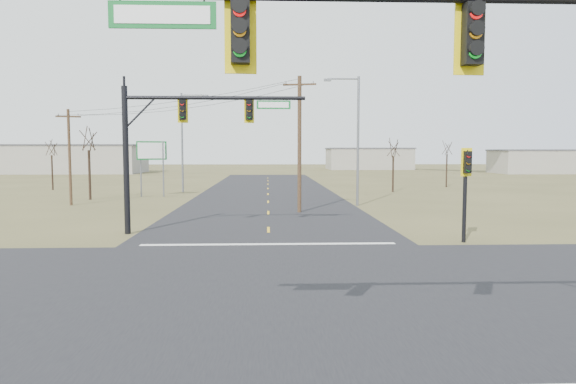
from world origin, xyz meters
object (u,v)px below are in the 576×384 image
object	(u,v)px
mast_arm_far	(179,129)
highway_sign	(152,157)
pedestal_signal_ne	(466,174)
utility_pole_far	(70,155)
utility_pole_near	(299,142)
streetlight_c	(184,137)
bare_tree_c	(393,147)
bare_tree_a	(88,138)
streetlight_a	(355,134)
bare_tree_b	(51,147)
bare_tree_d	(447,148)
mast_arm_near	(495,86)

from	to	relation	value
mast_arm_far	highway_sign	world-z (taller)	mast_arm_far
mast_arm_far	highway_sign	distance (m)	23.53
pedestal_signal_ne	utility_pole_far	size ratio (longest dim) A/B	0.59
utility_pole_near	streetlight_c	xyz separation A→B (m)	(-11.20, 19.01, 0.92)
bare_tree_c	highway_sign	bearing A→B (deg)	-168.73
bare_tree_a	utility_pole_near	bearing A→B (deg)	-29.82
streetlight_a	bare_tree_b	world-z (taller)	streetlight_a
highway_sign	bare_tree_d	size ratio (longest dim) A/B	0.89
highway_sign	bare_tree_a	world-z (taller)	bare_tree_a
streetlight_a	bare_tree_c	distance (m)	15.35
bare_tree_c	utility_pole_near	bearing A→B (deg)	-121.72
pedestal_signal_ne	streetlight_c	bearing A→B (deg)	111.28
bare_tree_b	bare_tree_d	xyz separation A→B (m)	(46.60, 2.98, -0.03)
pedestal_signal_ne	bare_tree_a	distance (m)	34.63
utility_pole_far	streetlight_a	bearing A→B (deg)	-3.29
utility_pole_near	highway_sign	distance (m)	18.96
utility_pole_near	bare_tree_a	size ratio (longest dim) A/B	1.37
pedestal_signal_ne	utility_pole_far	bearing A→B (deg)	135.44
streetlight_a	utility_pole_near	bearing A→B (deg)	-137.68
utility_pole_near	bare_tree_b	bearing A→B (deg)	139.68
mast_arm_far	pedestal_signal_ne	distance (m)	14.70
highway_sign	bare_tree_a	distance (m)	5.99
bare_tree_b	bare_tree_d	bearing A→B (deg)	3.66
bare_tree_b	mast_arm_far	bearing A→B (deg)	-58.14
streetlight_a	highway_sign	bearing A→B (deg)	153.36
mast_arm_far	streetlight_a	world-z (taller)	streetlight_a
streetlight_a	bare_tree_a	bearing A→B (deg)	164.62
mast_arm_near	mast_arm_far	xyz separation A→B (m)	(-8.61, 18.52, 0.06)
mast_arm_near	streetlight_c	world-z (taller)	streetlight_c
mast_arm_near	streetlight_a	bearing A→B (deg)	80.45
bare_tree_b	bare_tree_c	bearing A→B (deg)	-6.72
streetlight_a	utility_pole_far	bearing A→B (deg)	176.23
mast_arm_far	utility_pole_far	world-z (taller)	mast_arm_far
bare_tree_a	bare_tree_b	xyz separation A→B (m)	(-8.35, 12.17, -0.71)
pedestal_signal_ne	bare_tree_d	world-z (taller)	bare_tree_d
utility_pole_far	highway_sign	size ratio (longest dim) A/B	1.45
pedestal_signal_ne	streetlight_a	distance (m)	17.33
pedestal_signal_ne	bare_tree_a	size ratio (longest dim) A/B	0.65
highway_sign	streetlight_a	bearing A→B (deg)	-49.19
mast_arm_near	bare_tree_a	distance (m)	43.28
utility_pole_far	highway_sign	distance (m)	9.06
mast_arm_far	bare_tree_d	world-z (taller)	mast_arm_far
bare_tree_c	streetlight_c	bearing A→B (deg)	178.08
utility_pole_far	bare_tree_a	bearing A→B (deg)	91.23
streetlight_a	bare_tree_c	xyz separation A→B (m)	(6.53, 13.86, -0.95)
utility_pole_far	streetlight_c	world-z (taller)	streetlight_c
mast_arm_near	bare_tree_d	size ratio (longest dim) A/B	1.83
bare_tree_a	streetlight_c	bearing A→B (deg)	49.34
utility_pole_near	pedestal_signal_ne	bearing A→B (deg)	-60.22
mast_arm_near	streetlight_a	size ratio (longest dim) A/B	1.07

